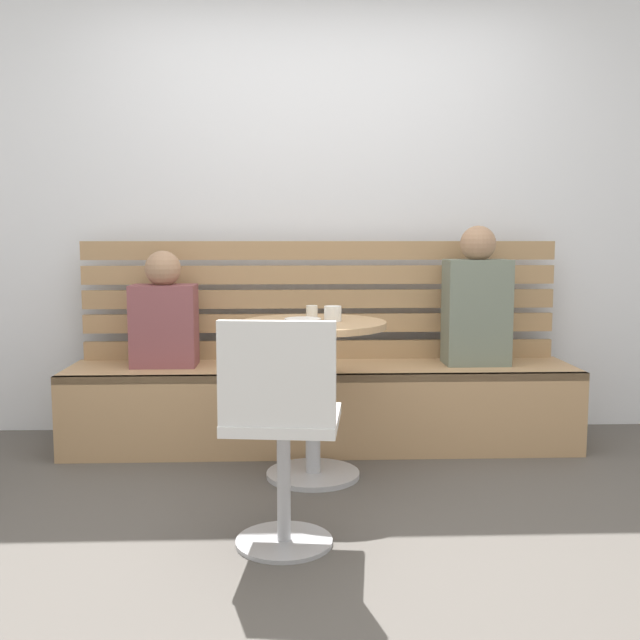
{
  "coord_description": "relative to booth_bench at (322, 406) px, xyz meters",
  "views": [
    {
      "loc": [
        -0.16,
        -2.64,
        1.13
      ],
      "look_at": [
        -0.03,
        0.66,
        0.75
      ],
      "focal_mm": 40.87,
      "sensor_mm": 36.0,
      "label": 1
    }
  ],
  "objects": [
    {
      "name": "plate_small",
      "position": [
        -0.11,
        -0.49,
        0.52
      ],
      "size": [
        0.17,
        0.17,
        0.01
      ],
      "primitive_type": "cylinder",
      "color": "white",
      "rests_on": "cafe_table"
    },
    {
      "name": "person_adult",
      "position": [
        0.84,
        0.03,
        0.55
      ],
      "size": [
        0.34,
        0.22,
        0.75
      ],
      "color": "slate",
      "rests_on": "booth_bench"
    },
    {
      "name": "ground",
      "position": [
        0.0,
        -1.2,
        -0.22
      ],
      "size": [
        8.0,
        8.0,
        0.0
      ],
      "primitive_type": "plane",
      "color": "#514C47"
    },
    {
      "name": "back_wall",
      "position": [
        0.0,
        0.44,
        1.23
      ],
      "size": [
        5.2,
        0.1,
        2.9
      ],
      "primitive_type": "cube",
      "color": "silver",
      "rests_on": "ground"
    },
    {
      "name": "white_chair",
      "position": [
        -0.2,
        -1.32,
        0.24
      ],
      "size": [
        0.44,
        0.44,
        0.85
      ],
      "color": "#ADADB2",
      "rests_on": "ground"
    },
    {
      "name": "cafe_table",
      "position": [
        -0.06,
        -0.5,
        0.3
      ],
      "size": [
        0.68,
        0.68,
        0.74
      ],
      "color": "#ADADB2",
      "rests_on": "ground"
    },
    {
      "name": "cup_ceramic_white",
      "position": [
        0.03,
        -0.5,
        0.55
      ],
      "size": [
        0.08,
        0.08,
        0.07
      ],
      "primitive_type": "cylinder",
      "color": "white",
      "rests_on": "cafe_table"
    },
    {
      "name": "booth_backrest",
      "position": [
        0.0,
        0.24,
        0.56
      ],
      "size": [
        2.65,
        0.04,
        0.66
      ],
      "color": "#A68157",
      "rests_on": "booth_bench"
    },
    {
      "name": "cup_espresso_small",
      "position": [
        -0.06,
        -0.31,
        0.55
      ],
      "size": [
        0.06,
        0.06,
        0.05
      ],
      "primitive_type": "cylinder",
      "color": "silver",
      "rests_on": "cafe_table"
    },
    {
      "name": "booth_bench",
      "position": [
        0.0,
        0.0,
        0.0
      ],
      "size": [
        2.7,
        0.52,
        0.44
      ],
      "color": "tan",
      "rests_on": "ground"
    },
    {
      "name": "person_child_left",
      "position": [
        -0.84,
        0.04,
        0.49
      ],
      "size": [
        0.34,
        0.22,
        0.62
      ],
      "color": "brown",
      "rests_on": "booth_bench"
    }
  ]
}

